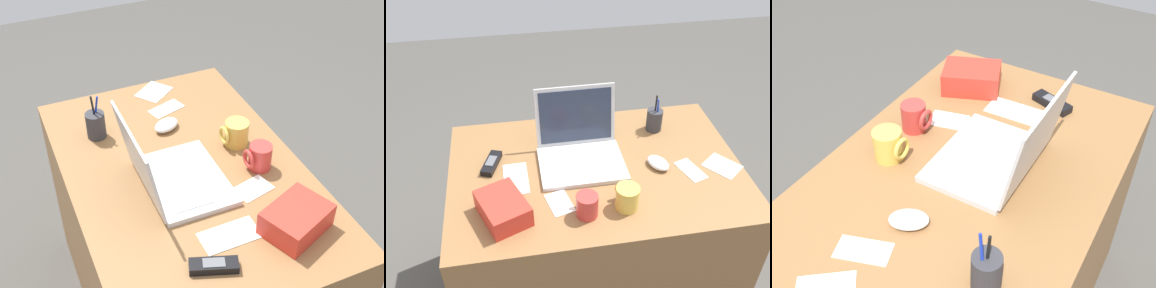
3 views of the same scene
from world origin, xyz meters
TOP-DOWN VIEW (x-y plane):
  - desk at (0.00, 0.00)m, footprint 1.11×0.73m
  - laptop at (-0.05, 0.07)m, footprint 0.32×0.29m
  - computer_mouse at (0.23, -0.03)m, footprint 0.10×0.12m
  - coffee_mug_white at (-0.08, -0.22)m, footprint 0.07×0.09m
  - coffee_mug_tall at (0.06, -0.21)m, footprint 0.08×0.09m
  - cordless_phone at (-0.39, 0.08)m, footprint 0.09×0.14m
  - pen_holder at (0.29, 0.21)m, footprint 0.07×0.07m
  - snack_bag at (-0.35, -0.19)m, footprint 0.19×0.22m
  - paper_note_near_laptop at (-0.16, -0.16)m, footprint 0.10×0.13m
  - paper_note_right at (-0.31, -0.01)m, footprint 0.09×0.17m
  - paper_note_front at (0.35, -0.07)m, footprint 0.10×0.14m

SIDE VIEW (x-z plane):
  - desk at x=0.00m, z-range 0.00..0.74m
  - paper_note_near_laptop at x=-0.16m, z-range 0.74..0.75m
  - paper_note_right at x=-0.31m, z-range 0.74..0.75m
  - paper_note_front at x=0.35m, z-range 0.74..0.75m
  - cordless_phone at x=-0.39m, z-range 0.74..0.77m
  - computer_mouse at x=0.23m, z-range 0.74..0.78m
  - snack_bag at x=-0.35m, z-range 0.74..0.82m
  - coffee_mug_white at x=-0.08m, z-range 0.74..0.83m
  - coffee_mug_tall at x=0.06m, z-range 0.74..0.83m
  - pen_holder at x=0.29m, z-range 0.71..0.87m
  - laptop at x=-0.05m, z-range 0.67..0.93m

